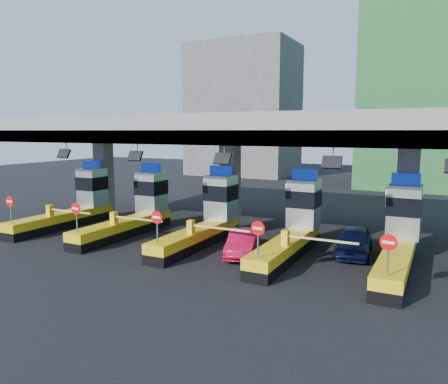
% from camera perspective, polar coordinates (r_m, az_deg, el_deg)
% --- Properties ---
extents(ground, '(120.00, 120.00, 0.00)m').
position_cam_1_polar(ground, '(24.52, -2.33, -6.57)').
color(ground, black).
rests_on(ground, ground).
extents(toll_canopy, '(28.00, 12.09, 7.00)m').
position_cam_1_polar(toll_canopy, '(26.27, 0.68, 7.93)').
color(toll_canopy, slate).
rests_on(toll_canopy, ground).
extents(toll_lane_far_left, '(4.43, 8.00, 4.16)m').
position_cam_1_polar(toll_lane_far_left, '(30.48, -18.73, -1.43)').
color(toll_lane_far_left, black).
rests_on(toll_lane_far_left, ground).
extents(toll_lane_left, '(4.43, 8.00, 4.16)m').
position_cam_1_polar(toll_lane_left, '(27.17, -11.31, -2.26)').
color(toll_lane_left, black).
rests_on(toll_lane_left, ground).
extents(toll_lane_center, '(4.43, 8.00, 4.16)m').
position_cam_1_polar(toll_lane_center, '(24.44, -2.03, -3.26)').
color(toll_lane_center, black).
rests_on(toll_lane_center, ground).
extents(toll_lane_right, '(4.43, 8.00, 4.16)m').
position_cam_1_polar(toll_lane_right, '(22.51, 9.22, -4.34)').
color(toll_lane_right, black).
rests_on(toll_lane_right, ground).
extents(toll_lane_far_right, '(4.43, 8.00, 4.16)m').
position_cam_1_polar(toll_lane_far_right, '(21.58, 22.03, -5.37)').
color(toll_lane_far_right, black).
rests_on(toll_lane_far_right, ground).
extents(bg_building_concrete, '(14.00, 10.00, 18.00)m').
position_cam_1_polar(bg_building_concrete, '(62.28, 2.60, 10.62)').
color(bg_building_concrete, '#4C4C49').
rests_on(bg_building_concrete, ground).
extents(van, '(2.04, 4.24, 1.40)m').
position_cam_1_polar(van, '(22.87, 16.66, -6.18)').
color(van, black).
rests_on(van, ground).
extents(red_car, '(2.36, 4.07, 1.27)m').
position_cam_1_polar(red_car, '(21.93, 2.49, -6.63)').
color(red_car, '#B70E32').
rests_on(red_car, ground).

